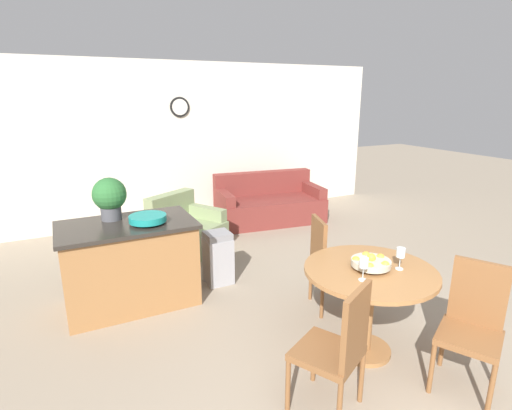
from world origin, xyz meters
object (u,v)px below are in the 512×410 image
dining_table (369,289)px  kitchen_island (130,263)px  dining_chair_near_right (473,322)px  trash_bin (218,258)px  dining_chair_near_left (338,346)px  couch (269,205)px  wine_glass_left (364,264)px  armchair (186,232)px  dining_chair_far_side (328,260)px  teal_bowl (148,218)px  fruit_bowl (371,262)px  potted_plant (110,197)px  wine_glass_right (401,254)px

dining_table → kitchen_island: kitchen_island is taller
dining_chair_near_right → trash_bin: size_ratio=1.56×
dining_chair_near_left → couch: dining_chair_near_left is taller
dining_chair_near_right → wine_glass_left: dining_chair_near_right is taller
armchair → dining_table: bearing=-107.1°
dining_table → dining_chair_far_side: bearing=78.7°
teal_bowl → trash_bin: bearing=10.6°
fruit_bowl → dining_chair_far_side: bearing=78.8°
potted_plant → dining_chair_near_right: bearing=-50.2°
dining_chair_far_side → dining_chair_near_right: bearing=28.4°
kitchen_island → teal_bowl: teal_bowl is taller
fruit_bowl → wine_glass_right: (0.21, -0.11, 0.08)m
fruit_bowl → wine_glass_right: wine_glass_right is taller
wine_glass_right → kitchen_island: 2.68m
couch → dining_chair_near_left: bearing=-105.0°
teal_bowl → trash_bin: (0.80, 0.15, -0.64)m
dining_chair_far_side → dining_table: bearing=5.9°
wine_glass_left → couch: wine_glass_left is taller
dining_table → fruit_bowl: size_ratio=3.39×
wine_glass_left → teal_bowl: 2.18m
wine_glass_left → dining_chair_far_side: bearing=68.7°
dining_chair_near_left → trash_bin: 2.25m
wine_glass_left → couch: 4.04m
dining_chair_near_left → dining_chair_far_side: same height
kitchen_island → trash_bin: (1.00, 0.04, -0.14)m
teal_bowl → armchair: bearing=59.6°
wine_glass_right → dining_chair_near_right: bearing=-67.6°
dining_table → armchair: armchair is taller
fruit_bowl → armchair: fruit_bowl is taller
dining_table → dining_chair_near_right: (0.43, -0.65, -0.07)m
dining_chair_far_side → armchair: (-0.83, 2.20, -0.25)m
wine_glass_left → trash_bin: bearing=102.9°
wine_glass_right → teal_bowl: bearing=133.1°
dining_chair_near_left → fruit_bowl: dining_chair_near_left is taller
fruit_bowl → trash_bin: bearing=109.5°
dining_chair_near_left → potted_plant: size_ratio=2.19×
dining_table → teal_bowl: size_ratio=2.90×
dining_chair_near_left → wine_glass_left: (0.45, 0.30, 0.39)m
dining_chair_near_right → couch: (0.61, 4.31, -0.25)m
trash_bin → couch: bearing=47.9°
dining_chair_near_right → wine_glass_left: 0.90m
dining_chair_near_right → dining_chair_near_left: bearing=50.9°
potted_plant → trash_bin: size_ratio=0.71×
teal_bowl → trash_bin: size_ratio=0.60×
trash_bin → dining_chair_near_left: bearing=-90.1°
kitchen_island → potted_plant: bearing=120.0°
potted_plant → trash_bin: potted_plant is taller
wine_glass_left → dining_chair_near_left: bearing=-146.1°
kitchen_island → wine_glass_right: bearing=-45.5°
dining_chair_near_right → armchair: (-1.11, 3.61, -0.25)m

